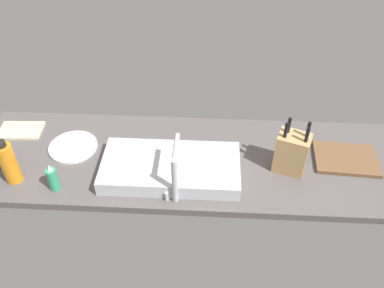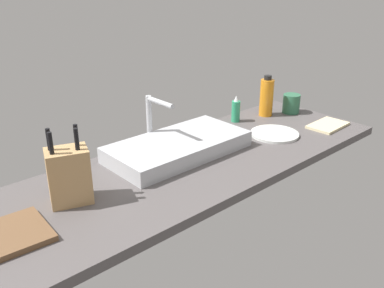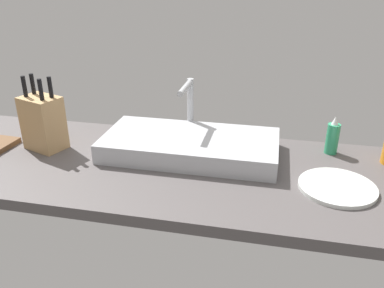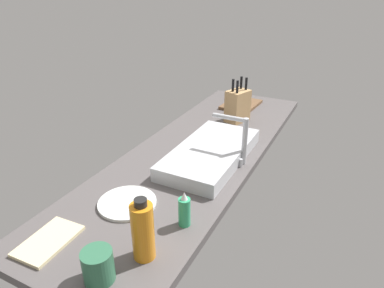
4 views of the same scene
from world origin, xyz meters
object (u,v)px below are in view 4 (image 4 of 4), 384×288
at_px(knife_block, 238,106).
at_px(dish_towel, 49,241).
at_px(coffee_mug, 98,266).
at_px(dinner_plate, 127,203).
at_px(water_bottle, 143,231).
at_px(sink_basin, 211,153).
at_px(faucet, 240,135).
at_px(cutting_board, 241,105).
at_px(soap_bottle, 184,211).

relative_size(knife_block, dish_towel, 1.27).
relative_size(dish_towel, coffee_mug, 2.05).
distance_m(knife_block, dinner_plate, 0.97).
xyz_separation_m(water_bottle, dinner_plate, (-0.19, -0.21, -0.09)).
bearing_deg(sink_basin, knife_block, -173.75).
height_order(faucet, cutting_board, faucet).
distance_m(dinner_plate, coffee_mug, 0.36).
height_order(faucet, knife_block, knife_block).
bearing_deg(dinner_plate, coffee_mug, 24.05).
distance_m(faucet, soap_bottle, 0.50).
bearing_deg(faucet, coffee_mug, -8.12).
bearing_deg(water_bottle, coffee_mug, -25.48).
relative_size(cutting_board, dish_towel, 1.35).
distance_m(water_bottle, dish_towel, 0.33).
xyz_separation_m(sink_basin, water_bottle, (0.65, 0.07, 0.06)).
distance_m(sink_basin, dish_towel, 0.78).
distance_m(dinner_plate, dish_towel, 0.30).
height_order(soap_bottle, water_bottle, water_bottle).
bearing_deg(sink_basin, soap_bottle, 13.32).
bearing_deg(coffee_mug, dinner_plate, -155.95).
height_order(cutting_board, coffee_mug, coffee_mug).
bearing_deg(knife_block, faucet, 40.38).
distance_m(sink_basin, knife_block, 0.51).
bearing_deg(soap_bottle, water_bottle, -12.05).
bearing_deg(coffee_mug, water_bottle, 154.52).
relative_size(soap_bottle, water_bottle, 0.63).
bearing_deg(dish_towel, cutting_board, 175.58).
height_order(water_bottle, coffee_mug, water_bottle).
bearing_deg(dish_towel, water_bottle, 106.41).
xyz_separation_m(sink_basin, knife_block, (-0.50, -0.06, 0.06)).
distance_m(sink_basin, soap_bottle, 0.48).
relative_size(sink_basin, knife_block, 2.27).
bearing_deg(coffee_mug, sink_basin, -179.41).
xyz_separation_m(faucet, dish_towel, (0.77, -0.36, -0.13)).
relative_size(soap_bottle, dish_towel, 0.66).
relative_size(knife_block, cutting_board, 0.94).
bearing_deg(cutting_board, knife_block, 14.18).
bearing_deg(dish_towel, coffee_mug, 80.55).
distance_m(knife_block, coffee_mug, 1.29).
distance_m(faucet, cutting_board, 0.78).
bearing_deg(dinner_plate, knife_block, 175.23).
bearing_deg(cutting_board, coffee_mug, 4.76).
bearing_deg(cutting_board, faucet, 18.48).
xyz_separation_m(faucet, knife_block, (-0.47, -0.18, -0.04)).
bearing_deg(sink_basin, dish_towel, -17.72).
bearing_deg(faucet, dish_towel, -25.07).
bearing_deg(sink_basin, cutting_board, -171.01).
bearing_deg(knife_block, dinner_plate, 14.86).
bearing_deg(sink_basin, dinner_plate, -16.41).
distance_m(soap_bottle, dinner_plate, 0.25).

